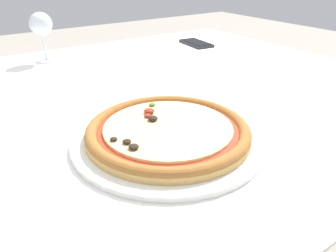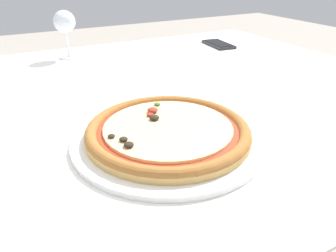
{
  "view_description": "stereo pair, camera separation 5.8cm",
  "coord_description": "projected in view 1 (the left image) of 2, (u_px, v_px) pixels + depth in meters",
  "views": [
    {
      "loc": [
        -0.34,
        -0.66,
        1.04
      ],
      "look_at": [
        -0.05,
        -0.24,
        0.78
      ],
      "focal_mm": 35.0,
      "sensor_mm": 36.0,
      "label": 1
    },
    {
      "loc": [
        -0.29,
        -0.69,
        1.04
      ],
      "look_at": [
        -0.05,
        -0.24,
        0.78
      ],
      "focal_mm": 35.0,
      "sensor_mm": 36.0,
      "label": 2
    }
  ],
  "objects": [
    {
      "name": "wine_glass_far_left",
      "position": [
        41.0,
        26.0,
        1.01
      ],
      "size": [
        0.07,
        0.07,
        0.15
      ],
      "color": "silver",
      "rests_on": "dining_table"
    },
    {
      "name": "cell_phone",
      "position": [
        196.0,
        43.0,
        1.26
      ],
      "size": [
        0.08,
        0.15,
        0.01
      ],
      "color": "#232328",
      "rests_on": "dining_table"
    },
    {
      "name": "pizza_plate",
      "position": [
        168.0,
        133.0,
        0.59
      ],
      "size": [
        0.34,
        0.34,
        0.04
      ],
      "color": "white",
      "rests_on": "dining_table"
    },
    {
      "name": "dining_table",
      "position": [
        129.0,
        124.0,
        0.83
      ],
      "size": [
        1.44,
        1.09,
        0.75
      ],
      "color": "brown",
      "rests_on": "ground_plane"
    }
  ]
}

